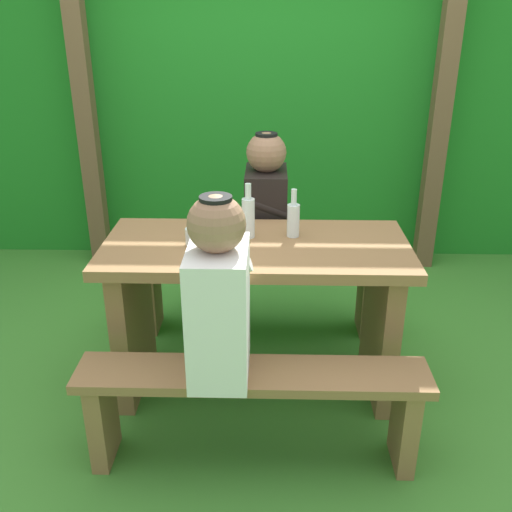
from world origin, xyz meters
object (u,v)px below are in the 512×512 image
at_px(picnic_table, 256,292).
at_px(cell_phone, 218,245).
at_px(person_black_coat, 266,204).
at_px(bottle_left, 248,216).
at_px(bench_near, 253,397).
at_px(bottle_right, 293,219).
at_px(person_white_shirt, 219,295).
at_px(bench_far, 258,280).
at_px(drinking_glass, 193,236).

relative_size(picnic_table, cell_phone, 10.00).
relative_size(picnic_table, person_black_coat, 1.95).
relative_size(bottle_left, cell_phone, 1.84).
height_order(bench_near, bottle_right, bottle_right).
distance_m(person_white_shirt, cell_phone, 0.50).
bearing_deg(picnic_table, bottle_right, 29.22).
distance_m(bench_near, cell_phone, 0.70).
xyz_separation_m(person_white_shirt, bottle_left, (0.09, 0.61, 0.09)).
bearing_deg(bench_far, drinking_glass, -117.41).
bearing_deg(person_black_coat, cell_phone, -110.60).
bearing_deg(bench_far, bottle_right, -68.61).
bearing_deg(person_white_shirt, person_black_coat, 81.13).
height_order(bench_far, bottle_left, bottle_left).
bearing_deg(drinking_glass, person_white_shirt, -72.67).
bearing_deg(cell_phone, person_white_shirt, -110.98).
height_order(bottle_right, cell_phone, bottle_right).
distance_m(drinking_glass, bottle_right, 0.47).
xyz_separation_m(picnic_table, person_white_shirt, (-0.13, -0.53, 0.26)).
height_order(person_white_shirt, bottle_right, person_white_shirt).
relative_size(person_white_shirt, bottle_left, 2.79).
bearing_deg(cell_phone, bottle_left, 14.10).
relative_size(drinking_glass, bottle_right, 0.34).
distance_m(person_black_coat, bottle_right, 0.46).
bearing_deg(bottle_left, bench_far, 85.21).
bearing_deg(person_white_shirt, picnic_table, 76.69).
distance_m(bench_near, drinking_glass, 0.76).
bearing_deg(person_black_coat, picnic_table, -94.33).
bearing_deg(bench_near, bottle_left, 93.54).
height_order(person_white_shirt, cell_phone, person_white_shirt).
height_order(bench_near, drinking_glass, drinking_glass).
bearing_deg(drinking_glass, person_black_coat, 59.25).
xyz_separation_m(picnic_table, bottle_left, (-0.04, 0.08, 0.35)).
distance_m(bench_near, bench_far, 1.06).
bearing_deg(person_black_coat, bottle_right, -73.18).
bearing_deg(bench_far, picnic_table, -90.00).
relative_size(picnic_table, bottle_right, 6.12).
distance_m(person_black_coat, bottle_left, 0.46).
bearing_deg(person_black_coat, drinking_glass, -120.75).
bearing_deg(bench_far, person_black_coat, -4.74).
bearing_deg(picnic_table, person_white_shirt, -103.31).
relative_size(picnic_table, person_white_shirt, 1.95).
height_order(bench_far, cell_phone, cell_phone).
relative_size(person_white_shirt, drinking_glass, 9.34).
height_order(person_white_shirt, drinking_glass, person_white_shirt).
height_order(bench_far, drinking_glass, drinking_glass).
bearing_deg(cell_phone, person_black_coat, 43.09).
relative_size(bench_near, bottle_right, 6.12).
bearing_deg(bench_near, person_white_shirt, 178.48).
bearing_deg(person_black_coat, bench_far, 175.26).
bearing_deg(cell_phone, bottle_right, -5.66).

